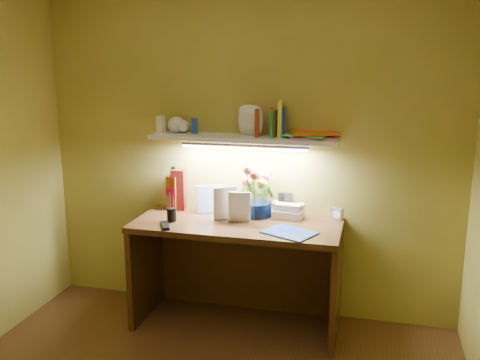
% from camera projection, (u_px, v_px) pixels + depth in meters
% --- Properties ---
extents(desk, '(1.40, 0.60, 0.75)m').
position_uv_depth(desk, '(237.00, 274.00, 3.69)').
color(desk, '#39230F').
rests_on(desk, ground).
extents(flower_bouquet, '(0.29, 0.29, 0.35)m').
position_uv_depth(flower_bouquet, '(257.00, 192.00, 3.71)').
color(flower_bouquet, '#051233').
rests_on(flower_bouquet, desk).
extents(telephone, '(0.21, 0.17, 0.12)m').
position_uv_depth(telephone, '(288.00, 210.00, 3.70)').
color(telephone, white).
rests_on(telephone, desk).
extents(desk_clock, '(0.09, 0.07, 0.08)m').
position_uv_depth(desk_clock, '(337.00, 214.00, 3.67)').
color(desk_clock, '#BCBDC2').
rests_on(desk_clock, desk).
extents(whisky_bottle, '(0.11, 0.11, 0.32)m').
position_uv_depth(whisky_bottle, '(174.00, 188.00, 3.90)').
color(whisky_bottle, '#A44A0F').
rests_on(whisky_bottle, desk).
extents(whisky_box, '(0.11, 0.11, 0.30)m').
position_uv_depth(whisky_box, '(179.00, 189.00, 3.89)').
color(whisky_box, '#5E130F').
rests_on(whisky_box, desk).
extents(pen_cup, '(0.08, 0.08, 0.16)m').
position_uv_depth(pen_cup, '(171.00, 210.00, 3.62)').
color(pen_cup, black).
rests_on(pen_cup, desk).
extents(art_card, '(0.20, 0.12, 0.20)m').
position_uv_depth(art_card, '(210.00, 199.00, 3.83)').
color(art_card, white).
rests_on(art_card, desk).
extents(tv_remote, '(0.11, 0.16, 0.02)m').
position_uv_depth(tv_remote, '(165.00, 226.00, 3.51)').
color(tv_remote, black).
rests_on(tv_remote, desk).
extents(blue_folder, '(0.38, 0.34, 0.01)m').
position_uv_depth(blue_folder, '(289.00, 233.00, 3.39)').
color(blue_folder, '#2443AE').
rests_on(blue_folder, desk).
extents(desk_book_a, '(0.16, 0.11, 0.23)m').
position_uv_depth(desk_book_a, '(214.00, 204.00, 3.63)').
color(desk_book_a, silver).
rests_on(desk_book_a, desk).
extents(desk_book_b, '(0.15, 0.03, 0.21)m').
position_uv_depth(desk_book_b, '(228.00, 206.00, 3.61)').
color(desk_book_b, white).
rests_on(desk_book_b, desk).
extents(wall_shelf, '(1.31, 0.33, 0.27)m').
position_uv_depth(wall_shelf, '(249.00, 133.00, 3.64)').
color(wall_shelf, white).
rests_on(wall_shelf, ground).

